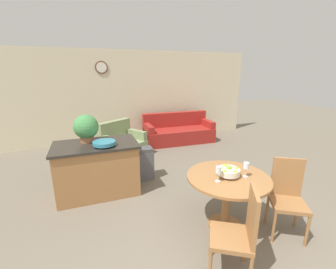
{
  "coord_description": "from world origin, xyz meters",
  "views": [
    {
      "loc": [
        -1.23,
        -1.46,
        2.11
      ],
      "look_at": [
        0.16,
        2.3,
        0.97
      ],
      "focal_mm": 24.0,
      "sensor_mm": 36.0,
      "label": 1
    }
  ],
  "objects_px": {
    "wine_glass_right": "(246,166)",
    "armchair": "(122,145)",
    "fruit_bowl": "(229,171)",
    "potted_plant": "(86,128)",
    "wine_glass_left": "(218,171)",
    "kitchen_island": "(98,168)",
    "dining_table": "(227,188)",
    "dining_chair_near_right": "(288,194)",
    "teal_bowl": "(104,143)",
    "trash_bin": "(145,163)",
    "dining_chair_near_left": "(239,231)",
    "couch": "(178,132)"
  },
  "relations": [
    {
      "from": "kitchen_island",
      "to": "wine_glass_right",
      "type": "bearing_deg",
      "value": -42.9
    },
    {
      "from": "teal_bowl",
      "to": "trash_bin",
      "type": "height_order",
      "value": "teal_bowl"
    },
    {
      "from": "teal_bowl",
      "to": "couch",
      "type": "relative_size",
      "value": 0.18
    },
    {
      "from": "fruit_bowl",
      "to": "trash_bin",
      "type": "relative_size",
      "value": 0.45
    },
    {
      "from": "couch",
      "to": "dining_chair_near_right",
      "type": "bearing_deg",
      "value": -91.06
    },
    {
      "from": "dining_chair_near_left",
      "to": "wine_glass_right",
      "type": "bearing_deg",
      "value": -9.52
    },
    {
      "from": "kitchen_island",
      "to": "armchair",
      "type": "bearing_deg",
      "value": 67.04
    },
    {
      "from": "fruit_bowl",
      "to": "potted_plant",
      "type": "height_order",
      "value": "potted_plant"
    },
    {
      "from": "wine_glass_right",
      "to": "trash_bin",
      "type": "distance_m",
      "value": 2.17
    },
    {
      "from": "teal_bowl",
      "to": "fruit_bowl",
      "type": "bearing_deg",
      "value": -43.83
    },
    {
      "from": "dining_chair_near_right",
      "to": "teal_bowl",
      "type": "relative_size",
      "value": 2.75
    },
    {
      "from": "dining_chair_near_left",
      "to": "wine_glass_left",
      "type": "bearing_deg",
      "value": 19.97
    },
    {
      "from": "couch",
      "to": "potted_plant",
      "type": "bearing_deg",
      "value": -139.13
    },
    {
      "from": "dining_chair_near_left",
      "to": "wine_glass_right",
      "type": "distance_m",
      "value": 0.9
    },
    {
      "from": "fruit_bowl",
      "to": "couch",
      "type": "xyz_separation_m",
      "value": [
        0.91,
        3.87,
        -0.55
      ]
    },
    {
      "from": "fruit_bowl",
      "to": "wine_glass_right",
      "type": "bearing_deg",
      "value": -22.73
    },
    {
      "from": "dining_chair_near_left",
      "to": "potted_plant",
      "type": "xyz_separation_m",
      "value": [
        -1.37,
        2.44,
        0.62
      ]
    },
    {
      "from": "wine_glass_right",
      "to": "potted_plant",
      "type": "bearing_deg",
      "value": 136.31
    },
    {
      "from": "fruit_bowl",
      "to": "wine_glass_right",
      "type": "distance_m",
      "value": 0.23
    },
    {
      "from": "dining_chair_near_right",
      "to": "couch",
      "type": "distance_m",
      "value": 4.22
    },
    {
      "from": "couch",
      "to": "teal_bowl",
      "type": "bearing_deg",
      "value": -131.93
    },
    {
      "from": "dining_table",
      "to": "dining_chair_near_right",
      "type": "bearing_deg",
      "value": -25.54
    },
    {
      "from": "dining_table",
      "to": "potted_plant",
      "type": "bearing_deg",
      "value": 134.48
    },
    {
      "from": "dining_chair_near_right",
      "to": "couch",
      "type": "relative_size",
      "value": 0.49
    },
    {
      "from": "wine_glass_left",
      "to": "armchair",
      "type": "height_order",
      "value": "wine_glass_left"
    },
    {
      "from": "potted_plant",
      "to": "dining_chair_near_right",
      "type": "bearing_deg",
      "value": -40.7
    },
    {
      "from": "wine_glass_right",
      "to": "fruit_bowl",
      "type": "bearing_deg",
      "value": 157.27
    },
    {
      "from": "teal_bowl",
      "to": "potted_plant",
      "type": "distance_m",
      "value": 0.47
    },
    {
      "from": "kitchen_island",
      "to": "fruit_bowl",
      "type": "bearing_deg",
      "value": -44.85
    },
    {
      "from": "dining_table",
      "to": "couch",
      "type": "bearing_deg",
      "value": 76.73
    },
    {
      "from": "dining_table",
      "to": "teal_bowl",
      "type": "bearing_deg",
      "value": 136.21
    },
    {
      "from": "wine_glass_right",
      "to": "potted_plant",
      "type": "height_order",
      "value": "potted_plant"
    },
    {
      "from": "dining_table",
      "to": "fruit_bowl",
      "type": "bearing_deg",
      "value": -173.75
    },
    {
      "from": "wine_glass_left",
      "to": "wine_glass_right",
      "type": "bearing_deg",
      "value": -1.98
    },
    {
      "from": "wine_glass_right",
      "to": "potted_plant",
      "type": "xyz_separation_m",
      "value": [
        -1.91,
        1.82,
        0.25
      ]
    },
    {
      "from": "kitchen_island",
      "to": "couch",
      "type": "bearing_deg",
      "value": 42.54
    },
    {
      "from": "dining_chair_near_left",
      "to": "wine_glass_left",
      "type": "height_order",
      "value": "dining_chair_near_left"
    },
    {
      "from": "dining_chair_near_left",
      "to": "fruit_bowl",
      "type": "height_order",
      "value": "dining_chair_near_left"
    },
    {
      "from": "kitchen_island",
      "to": "dining_table",
      "type": "bearing_deg",
      "value": -44.82
    },
    {
      "from": "armchair",
      "to": "dining_chair_near_right",
      "type": "bearing_deg",
      "value": -98.51
    },
    {
      "from": "fruit_bowl",
      "to": "armchair",
      "type": "relative_size",
      "value": 0.23
    },
    {
      "from": "wine_glass_left",
      "to": "potted_plant",
      "type": "relative_size",
      "value": 0.42
    },
    {
      "from": "fruit_bowl",
      "to": "couch",
      "type": "bearing_deg",
      "value": 76.71
    },
    {
      "from": "fruit_bowl",
      "to": "wine_glass_left",
      "type": "bearing_deg",
      "value": -160.91
    },
    {
      "from": "wine_glass_right",
      "to": "armchair",
      "type": "relative_size",
      "value": 0.16
    },
    {
      "from": "trash_bin",
      "to": "armchair",
      "type": "relative_size",
      "value": 0.52
    },
    {
      "from": "kitchen_island",
      "to": "trash_bin",
      "type": "xyz_separation_m",
      "value": [
        0.92,
        0.24,
        -0.14
      ]
    },
    {
      "from": "teal_bowl",
      "to": "wine_glass_left",
      "type": "bearing_deg",
      "value": -49.62
    },
    {
      "from": "dining_table",
      "to": "dining_chair_near_right",
      "type": "relative_size",
      "value": 1.08
    },
    {
      "from": "trash_bin",
      "to": "dining_table",
      "type": "bearing_deg",
      "value": -69.98
    }
  ]
}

